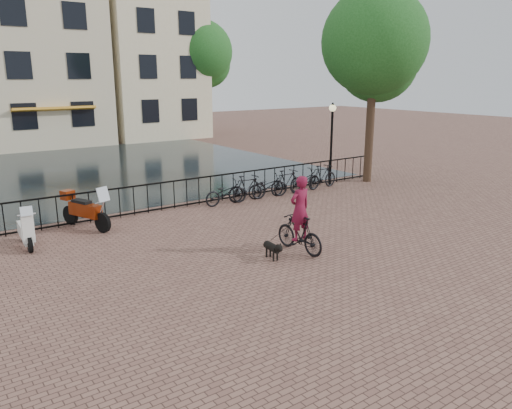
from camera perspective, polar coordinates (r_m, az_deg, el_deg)
ground at (r=11.75m, az=8.63°, el=-8.68°), size 100.00×100.00×0.00m
canal_water at (r=26.51m, az=-18.30°, el=3.78°), size 20.00×20.00×0.00m
railing at (r=17.90m, az=-9.34°, el=1.10°), size 20.00×0.05×1.02m
canal_house_mid at (r=38.56m, az=-24.24°, el=15.21°), size 8.00×9.50×11.80m
canal_house_right at (r=41.03m, az=-12.92°, el=17.02°), size 7.00×9.00×13.30m
tree_near_right at (r=22.57m, az=13.41°, el=17.63°), size 4.48×4.48×8.24m
tree_far_right at (r=39.88m, az=-6.29°, el=16.93°), size 4.76×4.76×8.76m
lamp_post at (r=21.40m, az=8.66°, el=8.39°), size 0.30×0.30×3.45m
cyclist at (r=13.25m, az=5.02°, el=-1.64°), size 0.79×1.80×2.43m
dog at (r=12.89m, az=1.83°, el=-5.16°), size 0.32×0.78×0.51m
motorcycle at (r=16.19m, az=-18.96°, el=-0.14°), size 1.17×2.05×1.44m
scooter at (r=15.07m, az=-24.92°, el=-2.02°), size 0.48×1.44×1.32m
parked_bike_0 at (r=18.25m, az=-3.43°, el=1.36°), size 1.73×0.65×0.90m
parked_bike_1 at (r=18.75m, az=-0.97°, el=1.89°), size 1.68×0.53×1.00m
parked_bike_2 at (r=19.30m, az=1.35°, el=2.10°), size 1.78×0.80×0.90m
parked_bike_3 at (r=19.87m, az=3.55°, el=2.58°), size 1.69×0.57×1.00m
parked_bike_4 at (r=20.48m, az=5.61°, el=2.76°), size 1.77×0.78×0.90m
parked_bike_5 at (r=21.09m, az=7.57°, el=3.18°), size 1.70×0.62×1.00m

